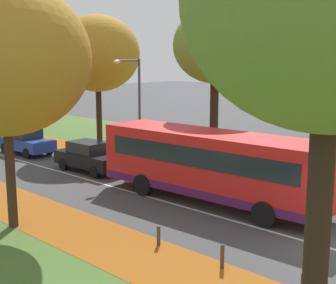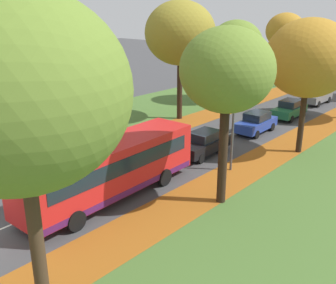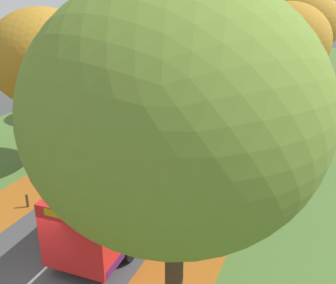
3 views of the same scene
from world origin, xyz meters
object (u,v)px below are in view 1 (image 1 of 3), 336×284
tree_left_near (3,58)px  streetlamp_right (135,100)px  car_blue_following (26,141)px  car_black_lead (89,156)px  bollard_third (222,256)px  bollard_fourth (159,236)px  tree_right_near (215,46)px  bus (212,163)px  tree_right_mid (97,54)px  tree_right_far (11,52)px

tree_left_near → streetlamp_right: (9.60, 3.77, -2.29)m
car_blue_following → car_black_lead: bearing=-91.2°
bollard_third → car_black_lead: size_ratio=0.17×
tree_left_near → bollard_third: bearing=-72.5°
bollard_fourth → car_black_lead: 10.95m
bollard_fourth → car_black_lead: size_ratio=0.16×
tree_right_near → bollard_fourth: tree_right_near is taller
bollard_third → car_blue_following: bearing=75.7°
bollard_fourth → bus: bus is taller
tree_right_mid → car_black_lead: tree_right_mid is taller
tree_left_near → bus: tree_left_near is taller
tree_right_far → bollard_fourth: tree_right_far is taller
tree_left_near → bollard_third: tree_left_near is taller
bollard_third → bollard_fourth: size_ratio=1.10×
streetlamp_right → car_black_lead: size_ratio=1.42×
bollard_fourth → car_black_lead: bearing=64.1°
bollard_third → car_black_lead: 13.24m
tree_left_near → bollard_fourth: 7.99m
bollard_fourth → streetlamp_right: bearing=50.6°
bollard_third → tree_right_near: bearing=38.8°
tree_right_mid → car_black_lead: bearing=-133.5°
bollard_fourth → car_blue_following: 17.28m
tree_right_near → tree_left_near: bearing=179.9°
tree_right_mid → tree_right_near: bearing=-89.2°
bus → tree_right_near: bearing=36.8°
tree_left_near → tree_right_near: size_ratio=1.01×
car_blue_following → tree_left_near: bearing=-122.3°
streetlamp_right → bus: bearing=-108.1°
bollard_third → streetlamp_right: size_ratio=0.12×
tree_right_far → car_blue_following: size_ratio=2.20×
tree_right_mid → bus: 14.47m
tree_left_near → bollard_third: (2.40, -7.60, -5.67)m
streetlamp_right → bollard_third: bearing=-122.4°
bollard_third → tree_right_far: bearing=71.8°
tree_right_mid → tree_left_near: bearing=-140.7°
bollard_fourth → streetlamp_right: 11.95m
bollard_third → bus: 6.54m
tree_right_mid → tree_right_far: 11.53m
tree_right_far → tree_left_near: bearing=-119.3°
tree_right_near → car_black_lead: bearing=134.4°
tree_right_far → bus: bearing=-100.5°
tree_right_mid → streetlamp_right: (-2.06, -5.79, -2.59)m
tree_right_near → bollard_third: size_ratio=11.98×
tree_right_near → car_black_lead: (-4.69, 4.79, -5.83)m
tree_right_near → car_black_lead: 8.88m
tree_left_near → bus: size_ratio=0.83×
tree_right_far → car_blue_following: tree_right_far is taller
bollard_third → streetlamp_right: 13.88m
tree_right_mid → car_black_lead: (-4.56, -4.80, -5.51)m
car_black_lead → tree_left_near: bearing=-146.2°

